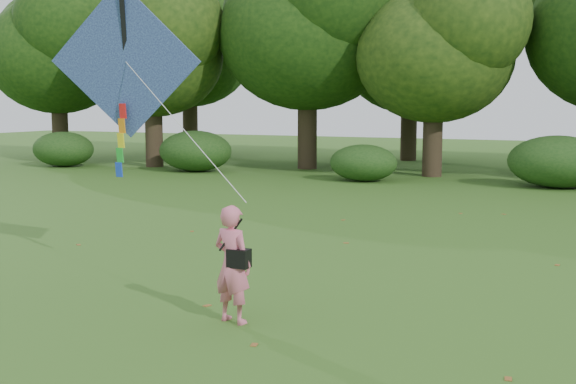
% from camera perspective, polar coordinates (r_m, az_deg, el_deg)
% --- Properties ---
extents(ground, '(100.00, 100.00, 0.00)m').
position_cam_1_polar(ground, '(11.00, -2.58, -9.07)').
color(ground, '#265114').
rests_on(ground, ground).
extents(man_kite_flyer, '(0.67, 0.51, 1.66)m').
position_cam_1_polar(man_kite_flyer, '(10.10, -4.41, -5.70)').
color(man_kite_flyer, '#E26A87').
rests_on(man_kite_flyer, ground).
extents(crossbody_bag, '(0.43, 0.20, 0.68)m').
position_cam_1_polar(crossbody_bag, '(10.00, -3.92, -5.19)').
color(crossbody_bag, black).
rests_on(crossbody_bag, ground).
extents(flying_kite, '(4.60, 2.20, 3.39)m').
position_cam_1_polar(flying_kite, '(12.99, -12.72, 9.87)').
color(flying_kite, '#253EA2').
rests_on(flying_kite, ground).
extents(tree_line, '(54.70, 15.30, 9.48)m').
position_cam_1_polar(tree_line, '(32.54, 19.15, 11.25)').
color(tree_line, '#3A2D1E').
rests_on(tree_line, ground).
extents(shrub_band, '(39.15, 3.22, 1.88)m').
position_cam_1_polar(shrub_band, '(27.66, 12.78, 2.40)').
color(shrub_band, '#264919').
rests_on(shrub_band, ground).
extents(fallen_leaves, '(9.68, 12.47, 0.01)m').
position_cam_1_polar(fallen_leaves, '(14.96, 4.80, -4.70)').
color(fallen_leaves, brown).
rests_on(fallen_leaves, ground).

